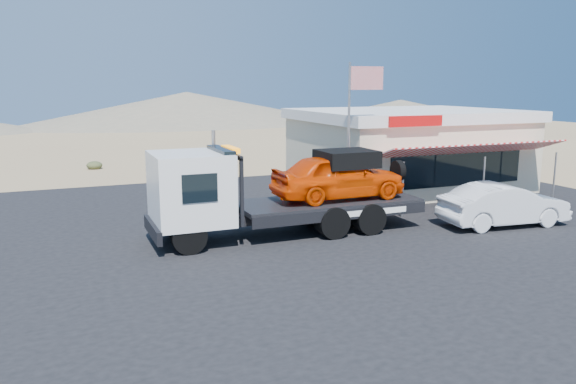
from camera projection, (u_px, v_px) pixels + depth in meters
name	position (u px, v px, depth m)	size (l,w,h in m)	color
ground	(280.00, 260.00, 16.81)	(120.00, 120.00, 0.00)	#9D7F59
asphalt_lot	(301.00, 230.00, 20.28)	(32.00, 24.00, 0.02)	black
tow_truck	(282.00, 187.00, 19.36)	(9.42, 2.79, 3.15)	black
white_sedan	(504.00, 205.00, 20.73)	(1.66, 4.77, 1.57)	silver
jerky_store	(407.00, 148.00, 28.51)	(10.40, 9.97, 3.90)	beige
flagpole	(354.00, 121.00, 22.03)	(1.55, 0.10, 6.00)	#99999E
distant_hills	(18.00, 114.00, 62.86)	(126.00, 48.00, 4.20)	#726B59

